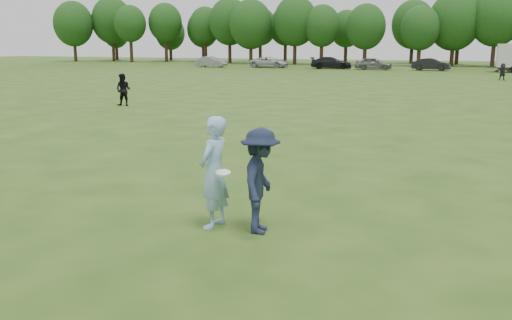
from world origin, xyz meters
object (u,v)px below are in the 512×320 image
object	(u,v)px
car_b	(211,62)
player_far_a	(123,90)
defender	(260,181)
thrower	(214,172)
car_c	(270,62)
player_far_d	(503,72)
car_e	(374,64)
car_f	(431,64)
car_d	(331,63)

from	to	relation	value
car_b	player_far_a	bearing A→B (deg)	-156.60
defender	car_b	xyz separation A→B (m)	(-29.00, 60.10, -0.23)
thrower	car_b	bearing A→B (deg)	-151.48
player_far_a	car_c	size ratio (longest dim) A/B	0.33
player_far_d	car_e	bearing A→B (deg)	124.55
thrower	car_f	xyz separation A→B (m)	(0.86, 61.00, -0.30)
player_far_d	car_d	distance (m)	24.91
car_c	car_e	world-z (taller)	car_e
thrower	defender	xyz separation A→B (m)	(0.90, 0.03, -0.09)
car_b	car_c	size ratio (longest dim) A/B	0.84
player_far_d	car_b	world-z (taller)	player_far_d
car_e	car_f	size ratio (longest dim) A/B	1.01
defender	car_b	world-z (taller)	defender
car_c	car_d	distance (m)	8.48
car_c	car_e	size ratio (longest dim) A/B	1.16
car_f	defender	bearing A→B (deg)	-172.33
player_far_a	car_d	world-z (taller)	player_far_a
defender	car_d	size ratio (longest dim) A/B	0.36
car_c	player_far_d	bearing A→B (deg)	-116.83
defender	car_c	world-z (taller)	defender
thrower	defender	size ratio (longest dim) A/B	1.09
defender	car_c	size ratio (longest dim) A/B	0.36
thrower	player_far_d	world-z (taller)	thrower
thrower	car_c	bearing A→B (deg)	-158.50
car_d	car_e	size ratio (longest dim) A/B	1.16
car_f	car_e	bearing A→B (deg)	102.57
car_b	car_e	distance (m)	22.15
car_b	car_d	distance (m)	16.64
car_d	car_f	size ratio (longest dim) A/B	1.18
defender	car_f	world-z (taller)	defender
car_b	player_far_d	bearing A→B (deg)	-108.20
defender	car_c	bearing A→B (deg)	9.07
car_b	car_d	size ratio (longest dim) A/B	0.84
player_far_d	car_e	world-z (taller)	car_e
car_e	car_f	world-z (taller)	car_e
car_c	defender	bearing A→B (deg)	-158.09
car_e	car_f	distance (m)	6.84
defender	player_far_a	xyz separation A→B (m)	(-13.67, 16.11, -0.09)
car_d	car_f	world-z (taller)	car_d
thrower	defender	bearing A→B (deg)	95.61
player_far_a	car_f	size ratio (longest dim) A/B	0.39
thrower	car_f	world-z (taller)	thrower
defender	car_f	xyz separation A→B (m)	(-0.04, 60.97, -0.22)
player_far_a	car_b	xyz separation A→B (m)	(-15.33, 43.98, -0.14)
thrower	car_d	distance (m)	62.21
defender	car_d	xyz separation A→B (m)	(-12.39, 61.11, -0.19)
car_f	car_b	bearing A→B (deg)	99.36
car_b	car_e	bearing A→B (deg)	-85.08
defender	thrower	bearing A→B (deg)	82.43
player_far_a	car_e	xyz separation A→B (m)	(6.82, 44.27, -0.10)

